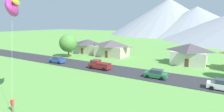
{
  "coord_description": "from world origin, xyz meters",
  "views": [
    {
      "loc": [
        15.11,
        -2.72,
        10.52
      ],
      "look_at": [
        0.28,
        22.14,
        5.02
      ],
      "focal_mm": 28.45,
      "sensor_mm": 36.0,
      "label": 1
    }
  ],
  "objects_px": {
    "parked_car_green_west_end": "(156,74)",
    "tree_left_of_center": "(68,43)",
    "parked_car_blue_mid_west": "(57,60)",
    "kite_flyer_with_kite": "(13,8)",
    "pickup_truck_maroon_west_side": "(99,65)",
    "house_rightmost": "(88,46)",
    "house_right_center": "(189,54)",
    "house_left_center": "(112,48)",
    "parked_car_white_east_end": "(222,85)"
  },
  "relations": [
    {
      "from": "house_rightmost",
      "to": "tree_left_of_center",
      "type": "bearing_deg",
      "value": -89.24
    },
    {
      "from": "parked_car_green_west_end",
      "to": "pickup_truck_maroon_west_side",
      "type": "xyz_separation_m",
      "value": [
        -13.19,
        0.03,
        0.19
      ]
    },
    {
      "from": "tree_left_of_center",
      "to": "house_right_center",
      "type": "bearing_deg",
      "value": 15.28
    },
    {
      "from": "tree_left_of_center",
      "to": "kite_flyer_with_kite",
      "type": "relative_size",
      "value": 0.52
    },
    {
      "from": "house_left_center",
      "to": "parked_car_blue_mid_west",
      "type": "xyz_separation_m",
      "value": [
        -7.33,
        -15.6,
        -1.78
      ]
    },
    {
      "from": "house_rightmost",
      "to": "parked_car_green_west_end",
      "type": "distance_m",
      "value": 33.91
    },
    {
      "from": "house_rightmost",
      "to": "house_right_center",
      "type": "bearing_deg",
      "value": -1.59
    },
    {
      "from": "house_right_center",
      "to": "tree_left_of_center",
      "type": "height_order",
      "value": "tree_left_of_center"
    },
    {
      "from": "parked_car_blue_mid_west",
      "to": "house_rightmost",
      "type": "bearing_deg",
      "value": 100.65
    },
    {
      "from": "tree_left_of_center",
      "to": "parked_car_white_east_end",
      "type": "bearing_deg",
      "value": -10.65
    },
    {
      "from": "parked_car_green_west_end",
      "to": "parked_car_blue_mid_west",
      "type": "height_order",
      "value": "same"
    },
    {
      "from": "house_rightmost",
      "to": "parked_car_blue_mid_west",
      "type": "bearing_deg",
      "value": -79.35
    },
    {
      "from": "parked_car_blue_mid_west",
      "to": "tree_left_of_center",
      "type": "bearing_deg",
      "value": 112.93
    },
    {
      "from": "house_right_center",
      "to": "kite_flyer_with_kite",
      "type": "xyz_separation_m",
      "value": [
        -15.73,
        -35.34,
        9.46
      ]
    },
    {
      "from": "house_right_center",
      "to": "kite_flyer_with_kite",
      "type": "relative_size",
      "value": 0.64
    },
    {
      "from": "house_left_center",
      "to": "parked_car_blue_mid_west",
      "type": "height_order",
      "value": "house_left_center"
    },
    {
      "from": "parked_car_green_west_end",
      "to": "pickup_truck_maroon_west_side",
      "type": "height_order",
      "value": "pickup_truck_maroon_west_side"
    },
    {
      "from": "tree_left_of_center",
      "to": "parked_car_green_west_end",
      "type": "height_order",
      "value": "tree_left_of_center"
    },
    {
      "from": "house_left_center",
      "to": "parked_car_green_west_end",
      "type": "relative_size",
      "value": 2.43
    },
    {
      "from": "house_left_center",
      "to": "tree_left_of_center",
      "type": "xyz_separation_m",
      "value": [
        -10.45,
        -8.23,
        1.71
      ]
    },
    {
      "from": "parked_car_green_west_end",
      "to": "kite_flyer_with_kite",
      "type": "bearing_deg",
      "value": -121.77
    },
    {
      "from": "tree_left_of_center",
      "to": "parked_car_white_east_end",
      "type": "distance_m",
      "value": 40.91
    },
    {
      "from": "house_right_center",
      "to": "parked_car_green_west_end",
      "type": "height_order",
      "value": "house_right_center"
    },
    {
      "from": "house_left_center",
      "to": "tree_left_of_center",
      "type": "bearing_deg",
      "value": -141.78
    },
    {
      "from": "house_rightmost",
      "to": "parked_car_green_west_end",
      "type": "xyz_separation_m",
      "value": [
        29.43,
        -16.77,
        -1.55
      ]
    },
    {
      "from": "kite_flyer_with_kite",
      "to": "parked_car_blue_mid_west",
      "type": "bearing_deg",
      "value": 126.66
    },
    {
      "from": "tree_left_of_center",
      "to": "house_left_center",
      "type": "bearing_deg",
      "value": 38.22
    },
    {
      "from": "kite_flyer_with_kite",
      "to": "house_rightmost",
      "type": "bearing_deg",
      "value": 115.59
    },
    {
      "from": "parked_car_blue_mid_west",
      "to": "kite_flyer_with_kite",
      "type": "bearing_deg",
      "value": -53.34
    },
    {
      "from": "kite_flyer_with_kite",
      "to": "parked_car_green_west_end",
      "type": "bearing_deg",
      "value": 58.23
    },
    {
      "from": "house_left_center",
      "to": "parked_car_green_west_end",
      "type": "bearing_deg",
      "value": -38.64
    },
    {
      "from": "parked_car_green_west_end",
      "to": "pickup_truck_maroon_west_side",
      "type": "relative_size",
      "value": 0.8
    },
    {
      "from": "parked_car_white_east_end",
      "to": "kite_flyer_with_kite",
      "type": "xyz_separation_m",
      "value": [
        -22.83,
        -18.8,
        11.34
      ]
    },
    {
      "from": "house_right_center",
      "to": "parked_car_white_east_end",
      "type": "relative_size",
      "value": 2.06
    },
    {
      "from": "parked_car_white_east_end",
      "to": "house_left_center",
      "type": "bearing_deg",
      "value": 151.97
    },
    {
      "from": "pickup_truck_maroon_west_side",
      "to": "kite_flyer_with_kite",
      "type": "bearing_deg",
      "value": -86.73
    },
    {
      "from": "house_rightmost",
      "to": "tree_left_of_center",
      "type": "relative_size",
      "value": 1.48
    },
    {
      "from": "pickup_truck_maroon_west_side",
      "to": "house_left_center",
      "type": "bearing_deg",
      "value": 110.63
    },
    {
      "from": "tree_left_of_center",
      "to": "parked_car_white_east_end",
      "type": "height_order",
      "value": "tree_left_of_center"
    },
    {
      "from": "tree_left_of_center",
      "to": "pickup_truck_maroon_west_side",
      "type": "height_order",
      "value": "tree_left_of_center"
    },
    {
      "from": "parked_car_green_west_end",
      "to": "tree_left_of_center",
      "type": "bearing_deg",
      "value": 166.86
    },
    {
      "from": "parked_car_blue_mid_west",
      "to": "pickup_truck_maroon_west_side",
      "type": "distance_m",
      "value": 13.01
    },
    {
      "from": "tree_left_of_center",
      "to": "kite_flyer_with_kite",
      "type": "xyz_separation_m",
      "value": [
        17.23,
        -26.33,
        7.85
      ]
    },
    {
      "from": "pickup_truck_maroon_west_side",
      "to": "kite_flyer_with_kite",
      "type": "distance_m",
      "value": 22.51
    },
    {
      "from": "parked_car_green_west_end",
      "to": "parked_car_blue_mid_west",
      "type": "bearing_deg",
      "value": -178.83
    },
    {
      "from": "parked_car_green_west_end",
      "to": "pickup_truck_maroon_west_side",
      "type": "distance_m",
      "value": 13.19
    },
    {
      "from": "parked_car_green_west_end",
      "to": "parked_car_white_east_end",
      "type": "relative_size",
      "value": 1.0
    },
    {
      "from": "parked_car_green_west_end",
      "to": "kite_flyer_with_kite",
      "type": "xyz_separation_m",
      "value": [
        -12.07,
        -19.49,
        11.34
      ]
    },
    {
      "from": "house_right_center",
      "to": "parked_car_green_west_end",
      "type": "relative_size",
      "value": 2.05
    },
    {
      "from": "kite_flyer_with_kite",
      "to": "house_left_center",
      "type": "bearing_deg",
      "value": 101.1
    }
  ]
}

